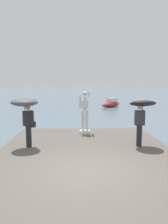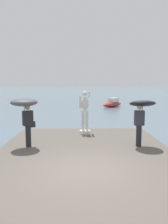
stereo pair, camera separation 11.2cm
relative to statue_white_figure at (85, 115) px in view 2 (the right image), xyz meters
name	(u,v)px [view 2 (the right image)]	position (x,y,z in m)	size (l,w,h in m)	color
ground_plane	(82,98)	(-0.05, 35.16, -1.39)	(400.00, 400.00, 0.00)	slate
pier	(85,158)	(-0.05, -3.25, -1.19)	(6.77, 9.17, 0.40)	#564F47
statue_white_figure	(85,115)	(0.00, 0.00, 0.00)	(0.57, 0.84, 2.22)	silver
onlooker_left	(25,107)	(-2.44, -2.42, 0.62)	(1.50, 1.50, 1.98)	black
onlooker_right	(141,109)	(2.25, -2.38, 0.53)	(1.05, 1.07, 1.96)	black
boat_far	(113,104)	(3.91, 17.39, -0.95)	(3.29, 3.36, 1.15)	#9E2D28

